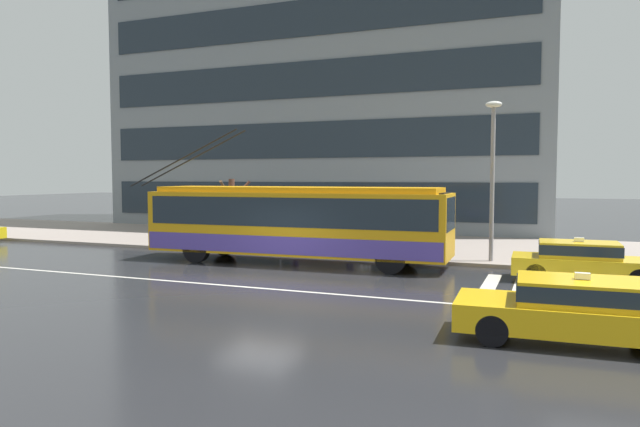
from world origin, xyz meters
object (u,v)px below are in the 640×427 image
at_px(bus_shelter, 327,208).
at_px(pedestrian_at_shelter, 297,214).
at_px(street_tree_bare, 233,207).
at_px(street_lamp, 493,166).
at_px(pedestrian_approaching_curb, 393,233).
at_px(trolleybus, 297,221).
at_px(pedestrian_waiting_by_pole, 443,230).
at_px(taxi_ahead_of_bus, 582,260).
at_px(pedestrian_walking_past, 352,212).
at_px(taxi_oncoming_far, 576,307).

bearing_deg(bus_shelter, pedestrian_at_shelter, -139.47).
xyz_separation_m(pedestrian_at_shelter, street_tree_bare, (-3.31, 0.28, 0.20)).
relative_size(pedestrian_at_shelter, street_lamp, 0.33).
distance_m(pedestrian_approaching_curb, street_tree_bare, 7.86).
relative_size(pedestrian_at_shelter, street_tree_bare, 0.65).
xyz_separation_m(trolleybus, pedestrian_approaching_curb, (3.14, 2.17, -0.52)).
bearing_deg(street_tree_bare, pedestrian_at_shelter, -4.92).
bearing_deg(pedestrian_waiting_by_pole, street_tree_bare, -177.32).
height_order(taxi_ahead_of_bus, pedestrian_walking_past, pedestrian_walking_past).
height_order(taxi_ahead_of_bus, street_tree_bare, street_tree_bare).
relative_size(bus_shelter, pedestrian_at_shelter, 2.04).
xyz_separation_m(taxi_ahead_of_bus, bus_shelter, (-10.05, 4.09, 1.22)).
height_order(bus_shelter, street_lamp, street_lamp).
relative_size(trolleybus, pedestrian_at_shelter, 6.60).
distance_m(taxi_ahead_of_bus, street_tree_bare, 14.86).
bearing_deg(pedestrian_walking_past, pedestrian_approaching_curb, -35.87).
height_order(taxi_oncoming_far, pedestrian_walking_past, pedestrian_walking_past).
bearing_deg(pedestrian_approaching_curb, trolleybus, -145.28).
bearing_deg(pedestrian_at_shelter, bus_shelter, 40.53).
bearing_deg(pedestrian_waiting_by_pole, bus_shelter, 178.20).
bearing_deg(pedestrian_waiting_by_pole, trolleybus, -142.96).
distance_m(taxi_ahead_of_bus, street_lamp, 4.99).
bearing_deg(pedestrian_walking_past, pedestrian_at_shelter, -159.04).
height_order(taxi_oncoming_far, street_tree_bare, street_tree_bare).
bearing_deg(taxi_oncoming_far, pedestrian_walking_past, 126.88).
relative_size(taxi_oncoming_far, pedestrian_approaching_curb, 2.82).
height_order(taxi_oncoming_far, pedestrian_waiting_by_pole, pedestrian_waiting_by_pole).
bearing_deg(taxi_oncoming_far, street_lamp, 104.27).
distance_m(taxi_oncoming_far, bus_shelter, 14.84).
bearing_deg(street_lamp, taxi_oncoming_far, -75.73).
relative_size(pedestrian_approaching_curb, pedestrian_waiting_by_pole, 0.97).
bearing_deg(street_tree_bare, street_lamp, -3.94).
xyz_separation_m(pedestrian_approaching_curb, pedestrian_waiting_by_pole, (1.71, 1.48, 0.03)).
relative_size(trolleybus, bus_shelter, 3.23).
height_order(taxi_ahead_of_bus, pedestrian_approaching_curb, pedestrian_approaching_curb).
bearing_deg(street_tree_bare, pedestrian_walking_past, 5.84).
distance_m(trolleybus, pedestrian_at_shelter, 3.21).
xyz_separation_m(taxi_ahead_of_bus, pedestrian_approaching_curb, (-6.65, 2.44, 0.38)).
distance_m(taxi_ahead_of_bus, pedestrian_approaching_curb, 7.09).
distance_m(pedestrian_walking_past, pedestrian_waiting_by_pole, 3.99).
distance_m(taxi_oncoming_far, taxi_ahead_of_bus, 7.18).
height_order(trolleybus, pedestrian_walking_past, trolleybus).
bearing_deg(taxi_ahead_of_bus, pedestrian_approaching_curb, 159.82).
xyz_separation_m(taxi_oncoming_far, pedestrian_walking_past, (-8.42, 11.22, 1.05)).
bearing_deg(street_tree_bare, taxi_oncoming_far, -37.38).
distance_m(pedestrian_at_shelter, street_tree_bare, 3.33).
height_order(pedestrian_at_shelter, pedestrian_approaching_curb, pedestrian_at_shelter).
relative_size(bus_shelter, street_lamp, 0.68).
xyz_separation_m(taxi_oncoming_far, pedestrian_at_shelter, (-10.64, 10.37, 0.97)).
relative_size(pedestrian_waiting_by_pole, street_lamp, 0.28).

